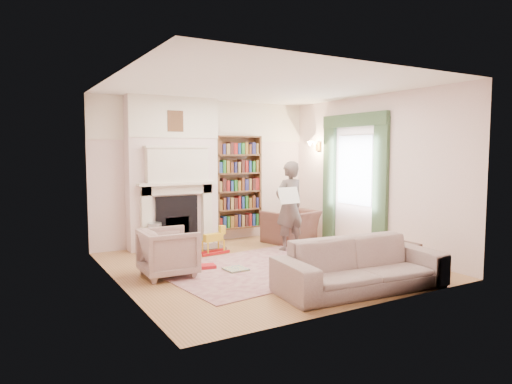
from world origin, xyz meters
TOP-DOWN VIEW (x-y plane):
  - floor at (0.00, 0.00)m, footprint 4.50×4.50m
  - ceiling at (0.00, 0.00)m, footprint 4.50×4.50m
  - wall_back at (0.00, 2.25)m, footprint 4.50×0.00m
  - wall_front at (0.00, -2.25)m, footprint 4.50×0.00m
  - wall_left at (-2.25, 0.00)m, footprint 0.00×4.50m
  - wall_right at (2.25, 0.00)m, footprint 0.00×4.50m
  - fireplace at (-0.75, 2.05)m, footprint 1.70×0.58m
  - bookcase at (0.65, 2.12)m, footprint 1.00×0.24m
  - window at (2.23, 0.40)m, footprint 0.02×0.90m
  - curtain_left at (2.20, -0.30)m, footprint 0.07×0.32m
  - curtain_right at (2.20, 1.10)m, footprint 0.07×0.32m
  - pelmet at (2.19, 0.40)m, footprint 0.09×1.70m
  - wall_sconce at (2.03, 1.50)m, footprint 0.20×0.24m
  - rug at (-0.20, -0.14)m, footprint 3.07×2.50m
  - armchair_reading at (1.43, 1.33)m, footprint 1.16×1.07m
  - armchair_left at (-1.52, 0.16)m, footprint 0.78×0.76m
  - sofa at (0.44, -1.72)m, footprint 2.33×1.09m
  - man_reading at (0.98, 0.73)m, footprint 0.62×0.43m
  - newspaper at (0.83, 0.53)m, footprint 0.43×0.15m
  - coffee_table at (1.38, -1.40)m, footprint 0.71×0.47m
  - paraffin_heater at (-1.24, 1.67)m, footprint 0.27×0.27m
  - rocking_horse at (-0.37, 1.11)m, footprint 0.59×0.31m
  - board_game at (-0.54, -0.07)m, footprint 0.33×0.33m
  - game_box_lid at (-0.90, 0.26)m, footprint 0.34×0.26m
  - comic_annuals at (0.26, -0.44)m, footprint 0.59×0.56m

SIDE VIEW (x-z plane):
  - floor at x=0.00m, z-range 0.00..0.00m
  - rug at x=-0.20m, z-range 0.00..0.01m
  - comic_annuals at x=0.26m, z-range 0.01..0.03m
  - board_game at x=-0.54m, z-range 0.01..0.04m
  - game_box_lid at x=-0.90m, z-range 0.01..0.06m
  - coffee_table at x=1.38m, z-range 0.00..0.45m
  - rocking_horse at x=-0.37m, z-range 0.00..0.49m
  - paraffin_heater at x=-1.24m, z-range 0.00..0.55m
  - armchair_reading at x=1.43m, z-range 0.00..0.63m
  - sofa at x=0.44m, z-range 0.00..0.66m
  - armchair_left at x=-1.52m, z-range 0.00..0.69m
  - man_reading at x=0.98m, z-range 0.00..1.62m
  - newspaper at x=0.83m, z-range 0.88..1.17m
  - bookcase at x=0.65m, z-range 0.25..2.10m
  - curtain_left at x=2.20m, z-range 0.00..2.40m
  - curtain_right at x=2.20m, z-range 0.00..2.40m
  - fireplace at x=-0.75m, z-range -0.01..2.79m
  - wall_back at x=0.00m, z-range -0.85..3.65m
  - wall_front at x=0.00m, z-range -0.85..3.65m
  - wall_left at x=-2.25m, z-range -0.85..3.65m
  - wall_right at x=2.25m, z-range -0.85..3.65m
  - window at x=2.23m, z-range 0.80..2.10m
  - wall_sconce at x=2.03m, z-range 1.78..2.02m
  - pelmet at x=2.19m, z-range 2.26..2.50m
  - ceiling at x=0.00m, z-range 2.80..2.80m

